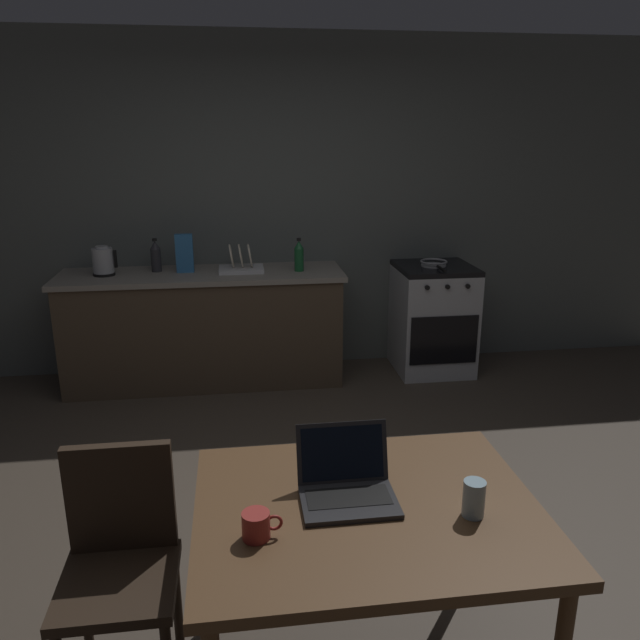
{
  "coord_description": "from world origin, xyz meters",
  "views": [
    {
      "loc": [
        -0.38,
        -2.72,
        1.93
      ],
      "look_at": [
        0.11,
        0.88,
        0.82
      ],
      "focal_mm": 35.06,
      "sensor_mm": 36.0,
      "label": 1
    }
  ],
  "objects_px": {
    "chair": "(120,554)",
    "electric_kettle": "(103,261)",
    "coffee_mug": "(257,525)",
    "drinking_glass": "(474,498)",
    "dining_table": "(367,523)",
    "frying_pan": "(434,263)",
    "cereal_box": "(184,253)",
    "bottle_b": "(156,256)",
    "bottle": "(299,256)",
    "stove_oven": "(433,318)",
    "laptop": "(347,485)",
    "dish_rack": "(241,265)"
  },
  "relations": [
    {
      "from": "stove_oven",
      "to": "frying_pan",
      "type": "relative_size",
      "value": 2.28
    },
    {
      "from": "drinking_glass",
      "to": "cereal_box",
      "type": "xyz_separation_m",
      "value": [
        -1.11,
        3.1,
        0.24
      ]
    },
    {
      "from": "stove_oven",
      "to": "dish_rack",
      "type": "bearing_deg",
      "value": 179.91
    },
    {
      "from": "dining_table",
      "to": "laptop",
      "type": "relative_size",
      "value": 3.58
    },
    {
      "from": "bottle",
      "to": "electric_kettle",
      "type": "bearing_deg",
      "value": 178.04
    },
    {
      "from": "dining_table",
      "to": "drinking_glass",
      "type": "height_order",
      "value": "drinking_glass"
    },
    {
      "from": "stove_oven",
      "to": "bottle",
      "type": "bearing_deg",
      "value": -177.54
    },
    {
      "from": "frying_pan",
      "to": "cereal_box",
      "type": "bearing_deg",
      "value": 178.52
    },
    {
      "from": "cereal_box",
      "to": "dish_rack",
      "type": "distance_m",
      "value": 0.44
    },
    {
      "from": "drinking_glass",
      "to": "bottle_b",
      "type": "height_order",
      "value": "bottle_b"
    },
    {
      "from": "dish_rack",
      "to": "bottle_b",
      "type": "relative_size",
      "value": 1.33
    },
    {
      "from": "cereal_box",
      "to": "bottle_b",
      "type": "xyz_separation_m",
      "value": [
        -0.22,
        0.06,
        -0.03
      ]
    },
    {
      "from": "cereal_box",
      "to": "dish_rack",
      "type": "bearing_deg",
      "value": -2.7
    },
    {
      "from": "electric_kettle",
      "to": "bottle",
      "type": "distance_m",
      "value": 1.46
    },
    {
      "from": "chair",
      "to": "cereal_box",
      "type": "relative_size",
      "value": 2.97
    },
    {
      "from": "drinking_glass",
      "to": "dish_rack",
      "type": "relative_size",
      "value": 0.36
    },
    {
      "from": "chair",
      "to": "electric_kettle",
      "type": "bearing_deg",
      "value": 104.58
    },
    {
      "from": "dish_rack",
      "to": "bottle_b",
      "type": "distance_m",
      "value": 0.65
    },
    {
      "from": "chair",
      "to": "drinking_glass",
      "type": "bearing_deg",
      "value": -9.5
    },
    {
      "from": "cereal_box",
      "to": "drinking_glass",
      "type": "bearing_deg",
      "value": -70.31
    },
    {
      "from": "bottle",
      "to": "cereal_box",
      "type": "bearing_deg",
      "value": 175.38
    },
    {
      "from": "stove_oven",
      "to": "cereal_box",
      "type": "relative_size",
      "value": 3.03
    },
    {
      "from": "electric_kettle",
      "to": "bottle",
      "type": "bearing_deg",
      "value": -1.96
    },
    {
      "from": "bottle",
      "to": "coffee_mug",
      "type": "height_order",
      "value": "bottle"
    },
    {
      "from": "drinking_glass",
      "to": "bottle_b",
      "type": "relative_size",
      "value": 0.48
    },
    {
      "from": "cereal_box",
      "to": "frying_pan",
      "type": "bearing_deg",
      "value": -1.48
    },
    {
      "from": "stove_oven",
      "to": "dish_rack",
      "type": "xyz_separation_m",
      "value": [
        -1.55,
        0.0,
        0.49
      ]
    },
    {
      "from": "chair",
      "to": "drinking_glass",
      "type": "distance_m",
      "value": 1.24
    },
    {
      "from": "laptop",
      "to": "dish_rack",
      "type": "xyz_separation_m",
      "value": [
        -0.3,
        2.92,
        0.15
      ]
    },
    {
      "from": "coffee_mug",
      "to": "drinking_glass",
      "type": "relative_size",
      "value": 1.03
    },
    {
      "from": "coffee_mug",
      "to": "drinking_glass",
      "type": "xyz_separation_m",
      "value": [
        0.7,
        0.02,
        0.02
      ]
    },
    {
      "from": "dish_rack",
      "to": "coffee_mug",
      "type": "bearing_deg",
      "value": -90.2
    },
    {
      "from": "bottle",
      "to": "bottle_b",
      "type": "distance_m",
      "value": 1.09
    },
    {
      "from": "stove_oven",
      "to": "chair",
      "type": "height_order",
      "value": "stove_oven"
    },
    {
      "from": "chair",
      "to": "dish_rack",
      "type": "relative_size",
      "value": 2.56
    },
    {
      "from": "dining_table",
      "to": "coffee_mug",
      "type": "relative_size",
      "value": 9.1
    },
    {
      "from": "frying_pan",
      "to": "coffee_mug",
      "type": "xyz_separation_m",
      "value": [
        -1.54,
        -3.07,
        -0.13
      ]
    },
    {
      "from": "laptop",
      "to": "bottle_b",
      "type": "distance_m",
      "value": 3.15
    },
    {
      "from": "bottle",
      "to": "bottle_b",
      "type": "xyz_separation_m",
      "value": [
        -1.09,
        0.13,
        0.0
      ]
    },
    {
      "from": "chair",
      "to": "bottle",
      "type": "height_order",
      "value": "bottle"
    },
    {
      "from": "cereal_box",
      "to": "dish_rack",
      "type": "xyz_separation_m",
      "value": [
        0.42,
        -0.02,
        -0.1
      ]
    },
    {
      "from": "cereal_box",
      "to": "coffee_mug",
      "type": "bearing_deg",
      "value": -82.47
    },
    {
      "from": "bottle",
      "to": "dish_rack",
      "type": "distance_m",
      "value": 0.45
    },
    {
      "from": "frying_pan",
      "to": "dish_rack",
      "type": "distance_m",
      "value": 1.53
    },
    {
      "from": "stove_oven",
      "to": "bottle",
      "type": "height_order",
      "value": "bottle"
    },
    {
      "from": "frying_pan",
      "to": "bottle_b",
      "type": "height_order",
      "value": "bottle_b"
    },
    {
      "from": "chair",
      "to": "laptop",
      "type": "relative_size",
      "value": 2.72
    },
    {
      "from": "stove_oven",
      "to": "dining_table",
      "type": "xyz_separation_m",
      "value": [
        -1.19,
        -2.97,
        0.22
      ]
    },
    {
      "from": "coffee_mug",
      "to": "dish_rack",
      "type": "xyz_separation_m",
      "value": [
        0.01,
        3.1,
        0.15
      ]
    },
    {
      "from": "bottle",
      "to": "cereal_box",
      "type": "relative_size",
      "value": 0.87
    }
  ]
}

